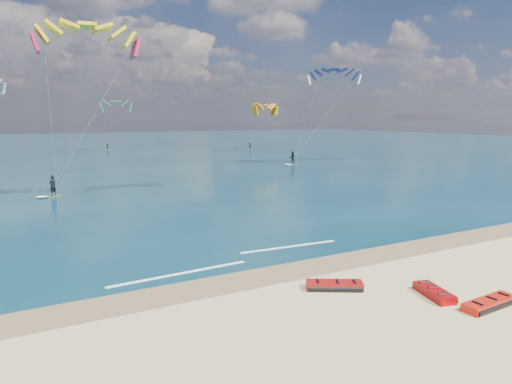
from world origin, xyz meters
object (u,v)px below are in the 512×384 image
packed_kite_left (489,307)px  kitesurfer_main (69,104)px  packed_kite_right (434,297)px  packed_kite_mid (334,289)px  kitesurfer_far (315,109)px

packed_kite_left → kitesurfer_main: kitesurfer_main is taller
packed_kite_right → kitesurfer_main: bearing=33.9°
packed_kite_left → kitesurfer_main: bearing=106.1°
packed_kite_right → kitesurfer_main: kitesurfer_main is taller
packed_kite_left → packed_kite_mid: packed_kite_mid is taller
packed_kite_right → packed_kite_left: bearing=-134.4°
kitesurfer_main → packed_kite_right: bearing=-90.5°
packed_kite_mid → kitesurfer_far: kitesurfer_far is taller
packed_kite_left → kitesurfer_far: kitesurfer_far is taller
packed_kite_right → kitesurfer_far: bearing=-14.7°
kitesurfer_main → packed_kite_left: bearing=-89.8°
packed_kite_left → packed_kite_mid: 5.88m
packed_kite_left → kitesurfer_far: size_ratio=0.18×
packed_kite_left → packed_kite_mid: bearing=130.3°
packed_kite_mid → packed_kite_right: (3.01, -2.56, 0.00)m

